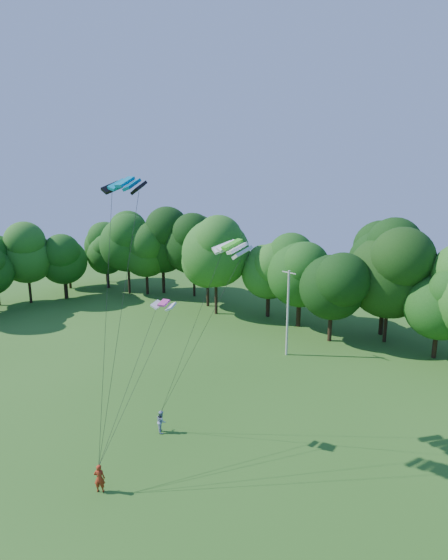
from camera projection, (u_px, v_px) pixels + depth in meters
The scene contains 9 objects.
ground at pixel (55, 548), 20.33m from camera, with size 160.00×160.00×0.00m, color #295918.
utility_pole at pixel (288, 312), 42.34m from camera, with size 1.69×0.42×8.52m.
kite_flyer_left at pixel (99, 478), 23.88m from camera, with size 0.61×0.40×1.66m, color #A52C15.
kite_flyer_right at pixel (161, 421), 29.70m from camera, with size 0.75×0.59×1.55m, color #889ABD.
kite_teal at pixel (125, 182), 23.97m from camera, with size 2.68×1.40×0.61m.
kite_green at pixel (232, 244), 26.48m from camera, with size 3.14×2.23×0.64m.
kite_pink at pixel (164, 303), 27.09m from camera, with size 1.66×1.08×0.31m.
tree_back_west at pixel (146, 246), 65.33m from camera, with size 8.27×8.27×12.03m.
tree_back_center at pixel (391, 261), 44.92m from camera, with size 9.65×9.65×14.03m.
Camera 1 is at (16.90, -8.41, 16.61)m, focal length 28.00 mm.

